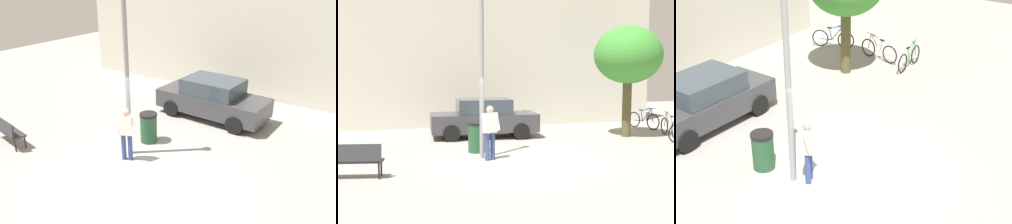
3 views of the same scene
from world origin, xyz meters
TOP-DOWN VIEW (x-y plane):
  - ground_plane at (0.00, 0.00)m, footprint 36.00×36.00m
  - building_facade at (0.00, 8.55)m, footprint 17.74×2.00m
  - lamppost at (-1.13, 0.61)m, footprint 0.28×0.28m
  - person_by_lamppost at (-0.95, 0.25)m, footprint 0.63×0.45m
  - park_bench at (-4.91, -1.10)m, footprint 1.66×0.75m
  - plaza_tree at (5.36, 3.30)m, footprint 2.70×2.70m
  - bicycle_blue at (7.28, 5.16)m, footprint 0.58×1.74m
  - bicycle_silver at (7.10, 2.90)m, footprint 0.42×1.78m
  - parked_car_charcoal at (-0.25, 4.56)m, footprint 4.29×2.01m
  - trash_bin at (-1.12, 1.58)m, footprint 0.58×0.58m

SIDE VIEW (x-z plane):
  - ground_plane at x=0.00m, z-range 0.00..0.00m
  - bicycle_blue at x=7.28m, z-range -0.10..0.87m
  - bicycle_silver at x=7.10m, z-range -0.10..0.87m
  - trash_bin at x=-1.12m, z-range 0.00..1.01m
  - park_bench at x=-4.91m, z-range 0.08..1.01m
  - parked_car_charcoal at x=-0.25m, z-range 0.00..1.55m
  - person_by_lamppost at x=-0.95m, z-range 0.13..1.80m
  - lamppost at x=-1.13m, z-range 0.32..5.49m
  - building_facade at x=0.00m, z-range 0.00..6.26m
  - plaza_tree at x=5.36m, z-range 1.03..5.47m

